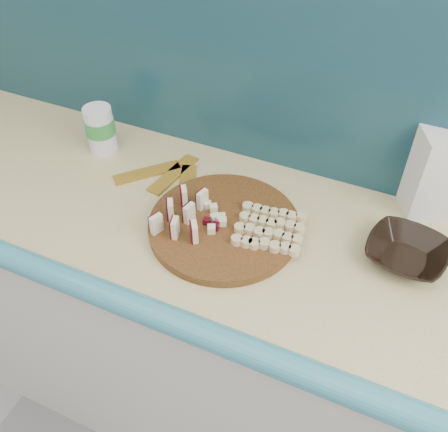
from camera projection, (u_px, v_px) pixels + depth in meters
kitchen_counter at (170, 308)px, 1.59m from camera, size 2.20×0.63×0.91m
backsplash at (203, 63)px, 1.29m from camera, size 2.20×0.02×0.50m
cutting_board at (224, 225)px, 1.20m from camera, size 0.41×0.41×0.02m
apple_wedges at (181, 214)px, 1.18m from camera, size 0.11×0.15×0.05m
apple_chunks at (215, 218)px, 1.19m from camera, size 0.05×0.06×0.02m
banana_slices at (270, 228)px, 1.16m from camera, size 0.17×0.15×0.02m
brown_bowl at (406, 253)px, 1.12m from camera, size 0.20×0.20×0.04m
flour_bag at (440, 174)px, 1.18m from camera, size 0.16×0.14×0.22m
canister at (100, 128)px, 1.39m from camera, size 0.08×0.08×0.14m
banana_peel at (169, 178)px, 1.34m from camera, size 0.26×0.22×0.01m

